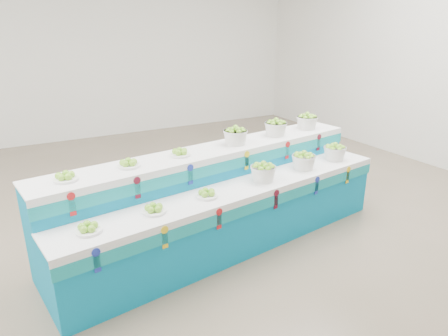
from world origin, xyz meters
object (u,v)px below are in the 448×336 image
(basket_upper_right, at_px, (307,121))
(basket_lower_left, at_px, (263,172))
(display_stand, at_px, (224,199))
(plate_upper_mid, at_px, (128,163))

(basket_upper_right, bearing_deg, basket_lower_left, -149.81)
(display_stand, distance_m, plate_upper_mid, 1.15)
(plate_upper_mid, bearing_deg, basket_upper_right, 8.18)
(basket_lower_left, relative_size, basket_upper_right, 1.00)
(plate_upper_mid, bearing_deg, display_stand, -5.85)
(plate_upper_mid, relative_size, basket_upper_right, 0.79)
(display_stand, height_order, basket_lower_left, display_stand)
(display_stand, bearing_deg, basket_upper_right, 8.92)
(display_stand, height_order, basket_upper_right, basket_upper_right)
(basket_lower_left, bearing_deg, display_stand, 153.17)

